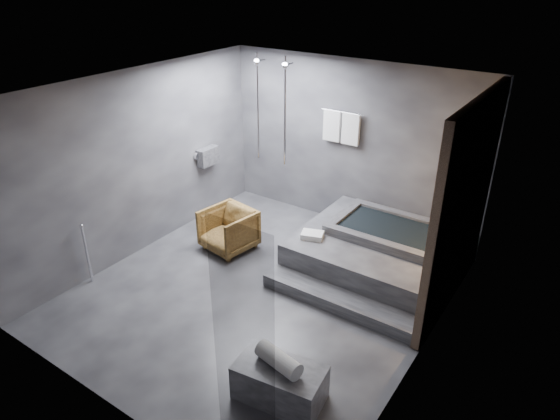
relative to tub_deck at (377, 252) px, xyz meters
The scene contains 7 objects.
room 2.02m from the tub_deck, 118.47° to the right, with size 5.00×5.04×2.82m.
tub_deck is the anchor object (origin of this frame).
tub_step 1.19m from the tub_deck, 90.00° to the right, with size 2.20×0.36×0.18m, color #2D2D2F.
concrete_bench 2.89m from the tub_deck, 85.58° to the right, with size 0.92×0.51×0.41m, color #37373A.
driftwood_chair 2.31m from the tub_deck, 158.83° to the right, with size 0.72×0.74×0.68m, color #482F12.
rolled_towel 2.90m from the tub_deck, 85.84° to the right, with size 0.19×0.19×0.52m, color silver.
deck_towel 1.01m from the tub_deck, 145.61° to the right, with size 0.31×0.23×0.08m, color white.
Camera 1 is at (3.43, -4.58, 4.14)m, focal length 32.00 mm.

